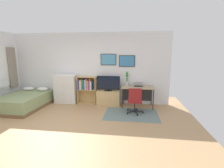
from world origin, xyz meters
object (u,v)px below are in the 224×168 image
at_px(computer_mouse, 146,87).
at_px(bamboo_vase, 127,79).
at_px(desk, 138,90).
at_px(television, 108,83).
at_px(laptop, 138,85).
at_px(office_chair, 135,100).
at_px(bed, 25,101).
at_px(dresser, 66,89).
at_px(bookshelf, 86,87).
at_px(tv_stand, 109,98).

xyz_separation_m(computer_mouse, bamboo_vase, (-0.70, 0.26, 0.23)).
bearing_deg(computer_mouse, desk, 160.38).
bearing_deg(television, laptop, -0.00).
bearing_deg(laptop, bamboo_vase, 158.29).
xyz_separation_m(office_chair, computer_mouse, (0.39, 0.73, 0.30)).
distance_m(desk, computer_mouse, 0.35).
height_order(bed, laptop, laptop).
bearing_deg(dresser, bamboo_vase, 3.20).
xyz_separation_m(bookshelf, desk, (1.95, -0.08, -0.03)).
relative_size(bed, desk, 1.74).
bearing_deg(desk, bed, -169.77).
height_order(bed, tv_stand, bed).
distance_m(dresser, office_chair, 2.81).
height_order(office_chair, computer_mouse, office_chair).
distance_m(office_chair, bamboo_vase, 1.17).
bearing_deg(bed, tv_stand, 15.63).
xyz_separation_m(television, bamboo_vase, (0.68, 0.14, 0.17)).
distance_m(bed, bookshelf, 2.25).
xyz_separation_m(desk, office_chair, (-0.10, -0.84, -0.15)).
distance_m(bed, laptop, 4.14).
height_order(bed, television, television).
bearing_deg(bookshelf, laptop, -1.86).
height_order(dresser, office_chair, dresser).
distance_m(television, laptop, 1.10).
xyz_separation_m(laptop, computer_mouse, (0.28, -0.12, -0.05)).
distance_m(bookshelf, computer_mouse, 2.26).
distance_m(office_chair, laptop, 0.93).
xyz_separation_m(bed, tv_stand, (2.93, 0.76, 0.02)).
bearing_deg(dresser, laptop, -0.15).
relative_size(television, office_chair, 1.00).
bearing_deg(office_chair, bookshelf, 152.58).
bearing_deg(computer_mouse, laptop, 156.54).
relative_size(television, desk, 0.76).
relative_size(office_chair, computer_mouse, 8.27).
distance_m(dresser, bamboo_vase, 2.41).
distance_m(bed, tv_stand, 3.03).
bearing_deg(computer_mouse, bookshelf, 175.30).
relative_size(bed, tv_stand, 2.24).
distance_m(bookshelf, office_chair, 2.08).
bearing_deg(bamboo_vase, desk, -21.11).
bearing_deg(bed, bamboo_vase, 14.72).
relative_size(bed, bookshelf, 1.86).
bearing_deg(bed, bookshelf, 22.37).
xyz_separation_m(bookshelf, computer_mouse, (2.25, -0.19, 0.12)).
bearing_deg(computer_mouse, television, 174.99).
height_order(tv_stand, office_chair, office_chair).
height_order(bookshelf, computer_mouse, bookshelf).
height_order(bed, bamboo_vase, bamboo_vase).
bearing_deg(laptop, bed, -172.89).
bearing_deg(bamboo_vase, laptop, -18.42).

